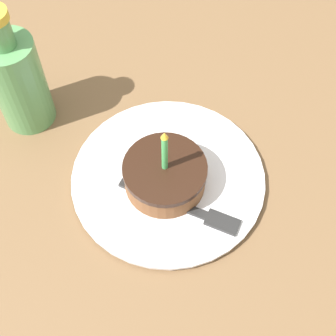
{
  "coord_description": "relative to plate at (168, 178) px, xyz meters",
  "views": [
    {
      "loc": [
        -0.34,
        -0.08,
        0.58
      ],
      "look_at": [
        -0.0,
        -0.03,
        0.03
      ],
      "focal_mm": 50.0,
      "sensor_mm": 36.0,
      "label": 1
    }
  ],
  "objects": [
    {
      "name": "cake_slice",
      "position": [
        -0.01,
        0.0,
        0.03
      ],
      "size": [
        0.11,
        0.11,
        0.12
      ],
      "color": "brown",
      "rests_on": "plate"
    },
    {
      "name": "fork",
      "position": [
        -0.05,
        -0.03,
        0.01
      ],
      "size": [
        0.06,
        0.17,
        0.0
      ],
      "color": "#262626",
      "rests_on": "plate"
    },
    {
      "name": "ground_plane",
      "position": [
        0.0,
        0.03,
        -0.03
      ],
      "size": [
        2.4,
        2.4,
        0.04
      ],
      "color": "brown",
      "rests_on": "ground"
    },
    {
      "name": "plate",
      "position": [
        0.0,
        0.0,
        0.0
      ],
      "size": [
        0.27,
        0.27,
        0.01
      ],
      "color": "silver",
      "rests_on": "ground_plane"
    },
    {
      "name": "bottle",
      "position": [
        0.08,
        0.23,
        0.07
      ],
      "size": [
        0.08,
        0.08,
        0.2
      ],
      "color": "#599959",
      "rests_on": "ground_plane"
    }
  ]
}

